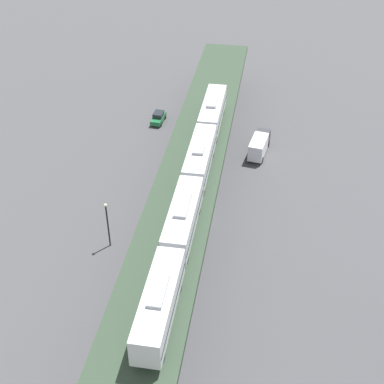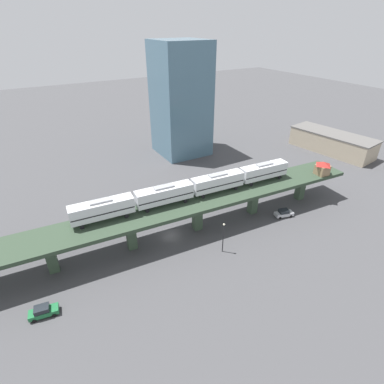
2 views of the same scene
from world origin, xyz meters
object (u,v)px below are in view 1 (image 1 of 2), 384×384
object	(u,v)px
delivery_truck	(259,145)
street_car_green	(158,117)
street_car_silver	(97,374)
subway_train	(192,185)
street_lamp	(107,221)

from	to	relation	value
delivery_truck	street_car_green	bearing A→B (deg)	-26.93
street_car_green	delivery_truck	size ratio (longest dim) A/B	0.61
street_car_silver	delivery_truck	size ratio (longest dim) A/B	0.63
subway_train	street_car_green	bearing A→B (deg)	-74.48
delivery_truck	street_car_silver	bearing A→B (deg)	69.16
subway_train	street_lamp	distance (m)	12.24
subway_train	delivery_truck	distance (m)	26.24
street_car_green	delivery_truck	world-z (taller)	delivery_truck
delivery_truck	street_lamp	bearing A→B (deg)	50.76
subway_train	delivery_truck	world-z (taller)	subway_train
subway_train	street_car_green	distance (m)	34.81
street_car_silver	street_car_green	world-z (taller)	same
subway_train	street_car_green	xyz separation A→B (m)	(9.00, -32.41, -8.96)
subway_train	street_lamp	xyz separation A→B (m)	(10.76, 0.87, -5.79)
subway_train	street_car_green	world-z (taller)	subway_train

